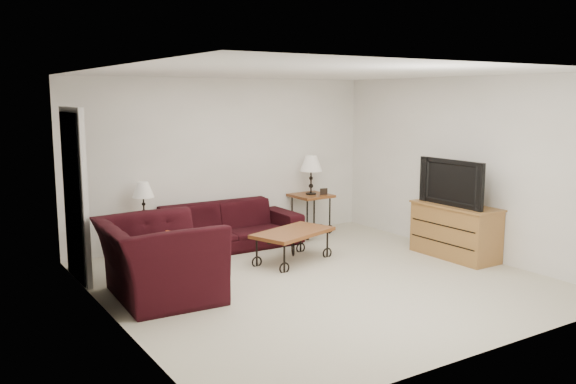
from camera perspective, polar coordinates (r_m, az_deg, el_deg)
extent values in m
plane|color=beige|center=(7.47, 2.91, -8.31)|extent=(5.00, 5.00, 0.00)
cube|color=white|center=(9.33, -5.95, 2.98)|extent=(5.00, 0.02, 2.50)
cube|color=white|center=(5.39, 18.60, -1.90)|extent=(5.00, 0.02, 2.50)
cube|color=white|center=(6.11, -16.48, -0.54)|extent=(0.02, 5.00, 2.50)
cube|color=white|center=(8.87, 16.28, 2.36)|extent=(0.02, 5.00, 2.50)
plane|color=white|center=(7.14, 3.08, 11.22)|extent=(5.00, 5.00, 0.00)
cube|color=black|center=(7.74, -19.59, -0.46)|extent=(0.08, 0.94, 2.04)
imported|color=black|center=(8.93, -6.03, -3.26)|extent=(2.27, 0.89, 0.66)
cube|color=brown|center=(8.68, -13.37, -4.27)|extent=(0.53, 0.53, 0.53)
cube|color=brown|center=(9.92, 2.17, -2.04)|extent=(0.61, 0.61, 0.64)
cube|color=black|center=(8.43, -14.07, -2.54)|extent=(0.11, 0.04, 0.09)
cube|color=black|center=(9.82, 3.40, 0.04)|extent=(0.13, 0.04, 0.11)
cube|color=brown|center=(8.22, 0.47, -5.14)|extent=(1.28, 0.95, 0.43)
imported|color=black|center=(6.87, -12.14, -6.25)|extent=(1.25, 1.41, 0.88)
cube|color=#C65819|center=(6.86, -10.83, -5.55)|extent=(0.12, 0.40, 0.40)
cube|color=#A7703E|center=(8.73, 15.51, -3.57)|extent=(0.51, 1.24, 0.74)
imported|color=black|center=(8.59, 15.62, 0.90)|extent=(0.15, 1.11, 0.64)
ellipsoid|color=black|center=(9.46, 1.69, -3.15)|extent=(0.44, 0.40, 0.46)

